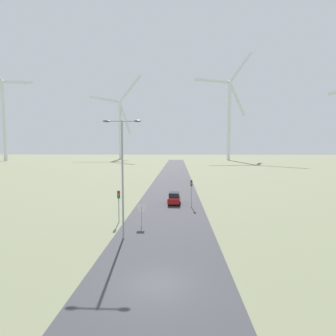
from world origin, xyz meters
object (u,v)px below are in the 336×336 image
at_px(car_approaching, 174,198).
at_px(wind_turbine_left, 120,123).
at_px(streetlamp, 122,166).
at_px(stop_sign_near, 142,211).
at_px(traffic_light_post_near_right, 191,187).
at_px(traffic_light_post_near_left, 119,199).
at_px(wind_turbine_center, 229,112).
at_px(wind_turbine_far_left, 4,114).

relative_size(car_approaching, wind_turbine_left, 0.07).
relative_size(streetlamp, stop_sign_near, 4.60).
bearing_deg(wind_turbine_left, traffic_light_post_near_right, -73.97).
height_order(traffic_light_post_near_left, wind_turbine_center, wind_turbine_center).
bearing_deg(stop_sign_near, wind_turbine_far_left, 128.14).
bearing_deg(traffic_light_post_near_right, stop_sign_near, -121.54).
xyz_separation_m(stop_sign_near, traffic_light_post_near_left, (-2.88, 1.52, 1.03)).
bearing_deg(stop_sign_near, wind_turbine_center, 75.74).
height_order(traffic_light_post_near_left, wind_turbine_left, wind_turbine_left).
distance_m(streetlamp, car_approaching, 17.39).
bearing_deg(car_approaching, streetlamp, -106.64).
height_order(streetlamp, wind_turbine_far_left, wind_turbine_far_left).
bearing_deg(wind_turbine_center, wind_turbine_far_left, -174.49).
bearing_deg(wind_turbine_left, traffic_light_post_near_left, -77.65).
bearing_deg(traffic_light_post_near_left, traffic_light_post_near_right, 42.89).
bearing_deg(car_approaching, wind_turbine_left, 105.35).
xyz_separation_m(stop_sign_near, car_approaching, (3.43, 11.78, -0.80)).
relative_size(streetlamp, wind_turbine_left, 0.19).
bearing_deg(wind_turbine_center, stop_sign_near, -104.26).
bearing_deg(wind_turbine_left, wind_turbine_center, -11.09).
bearing_deg(traffic_light_post_near_left, stop_sign_near, -27.83).
bearing_deg(car_approaching, stop_sign_near, -106.25).
distance_m(wind_turbine_far_left, wind_turbine_left, 74.41).
distance_m(stop_sign_near, wind_turbine_far_left, 175.93).
distance_m(traffic_light_post_near_right, wind_turbine_left, 164.02).
distance_m(stop_sign_near, traffic_light_post_near_left, 3.41).
xyz_separation_m(wind_turbine_far_left, wind_turbine_center, (145.46, 14.02, 1.80)).
distance_m(traffic_light_post_near_left, wind_turbine_far_left, 172.84).
xyz_separation_m(car_approaching, wind_turbine_center, (34.82, 138.78, 31.15)).
bearing_deg(traffic_light_post_near_left, car_approaching, 58.43).
height_order(traffic_light_post_near_left, traffic_light_post_near_right, traffic_light_post_near_right).
relative_size(streetlamp, traffic_light_post_near_right, 2.83).
height_order(stop_sign_near, traffic_light_post_near_left, traffic_light_post_near_left).
bearing_deg(stop_sign_near, traffic_light_post_near_left, 152.17).
height_order(car_approaching, wind_turbine_center, wind_turbine_center).
bearing_deg(traffic_light_post_near_left, wind_turbine_center, 74.57).
xyz_separation_m(traffic_light_post_near_right, wind_turbine_left, (-44.79, 155.93, 24.11)).
xyz_separation_m(car_approaching, wind_turbine_left, (-42.24, 153.89, 26.11)).
relative_size(car_approaching, wind_turbine_far_left, 0.06).
xyz_separation_m(streetlamp, traffic_light_post_near_left, (-1.64, 5.35, -4.24)).
bearing_deg(traffic_light_post_near_right, car_approaching, 141.33).
bearing_deg(stop_sign_near, streetlamp, -107.83).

